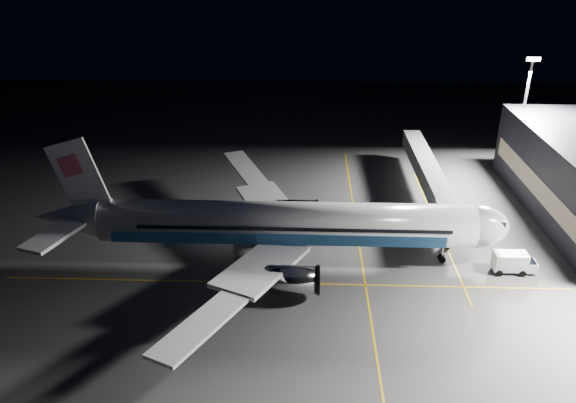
% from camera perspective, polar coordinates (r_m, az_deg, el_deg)
% --- Properties ---
extents(ground, '(200.00, 200.00, 0.00)m').
position_cam_1_polar(ground, '(75.12, -0.18, -5.77)').
color(ground, '#4C4C4F').
rests_on(ground, ground).
extents(guide_line_main, '(0.25, 80.00, 0.01)m').
position_cam_1_polar(guide_line_main, '(75.43, 7.47, -5.87)').
color(guide_line_main, gold).
rests_on(guide_line_main, ground).
extents(guide_line_cross, '(70.00, 0.25, 0.01)m').
position_cam_1_polar(guide_line_cross, '(70.06, -0.38, -8.30)').
color(guide_line_cross, gold).
rests_on(guide_line_cross, ground).
extents(guide_line_side, '(0.25, 40.00, 0.01)m').
position_cam_1_polar(guide_line_side, '(86.00, 14.92, -2.42)').
color(guide_line_side, gold).
rests_on(guide_line_side, ground).
extents(airliner, '(61.48, 54.22, 16.64)m').
position_cam_1_polar(airliner, '(72.64, -1.03, -2.27)').
color(airliner, silver).
rests_on(airliner, ground).
extents(jet_bridge, '(3.60, 34.40, 6.30)m').
position_cam_1_polar(jet_bridge, '(91.23, 14.25, 2.49)').
color(jet_bridge, '#B2B2B7').
rests_on(jet_bridge, ground).
extents(floodlight_mast_north, '(2.40, 0.68, 20.70)m').
position_cam_1_polar(floodlight_mast_north, '(106.57, 22.89, 9.00)').
color(floodlight_mast_north, '#59595E').
rests_on(floodlight_mast_north, ground).
extents(service_truck, '(5.38, 2.45, 2.74)m').
position_cam_1_polar(service_truck, '(76.99, 21.96, -5.73)').
color(service_truck, white).
rests_on(service_truck, ground).
extents(baggage_tug, '(2.78, 2.49, 1.69)m').
position_cam_1_polar(baggage_tug, '(85.01, -5.41, -1.36)').
color(baggage_tug, black).
rests_on(baggage_tug, ground).
extents(safety_cone_a, '(0.38, 0.38, 0.56)m').
position_cam_1_polar(safety_cone_a, '(78.42, 3.39, -4.14)').
color(safety_cone_a, red).
rests_on(safety_cone_a, ground).
extents(safety_cone_b, '(0.35, 0.35, 0.53)m').
position_cam_1_polar(safety_cone_b, '(87.28, 3.59, -0.93)').
color(safety_cone_b, red).
rests_on(safety_cone_b, ground).
extents(safety_cone_c, '(0.44, 0.44, 0.66)m').
position_cam_1_polar(safety_cone_c, '(87.86, -5.03, -0.74)').
color(safety_cone_c, red).
rests_on(safety_cone_c, ground).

